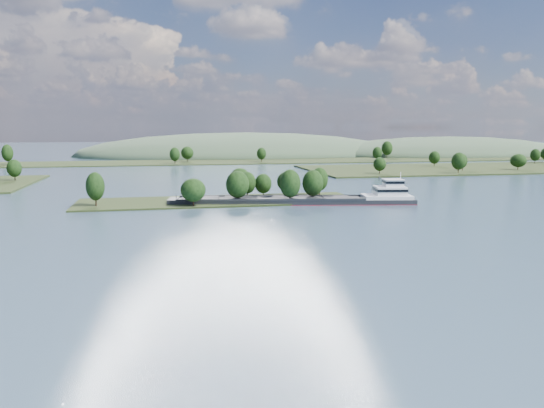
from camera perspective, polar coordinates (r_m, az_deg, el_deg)
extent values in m
plane|color=#374D60|center=(134.15, -2.94, -3.25)|extent=(1800.00, 1800.00, 0.00)
cube|color=black|center=(192.82, -5.74, 0.24)|extent=(100.00, 30.00, 1.20)
cylinder|color=black|center=(184.29, 1.95, 0.70)|extent=(0.50, 0.50, 3.87)
ellipsoid|color=black|center=(183.71, 1.95, 2.22)|extent=(7.40, 7.40, 9.95)
cylinder|color=black|center=(205.97, -3.45, 1.43)|extent=(0.50, 0.50, 3.48)
ellipsoid|color=black|center=(205.49, -3.46, 2.66)|extent=(8.29, 8.29, 8.96)
cylinder|color=black|center=(184.32, -3.72, 0.66)|extent=(0.50, 0.50, 3.69)
ellipsoid|color=black|center=(183.76, -3.73, 2.11)|extent=(8.18, 8.18, 9.48)
cylinder|color=black|center=(198.39, -2.66, 1.14)|extent=(0.50, 0.50, 3.21)
ellipsoid|color=black|center=(197.93, -2.67, 2.31)|extent=(6.50, 6.50, 8.26)
cylinder|color=black|center=(178.90, -8.45, 0.26)|extent=(0.50, 0.50, 3.07)
ellipsoid|color=black|center=(178.40, -8.48, 1.50)|extent=(8.39, 8.39, 7.89)
cylinder|color=black|center=(187.22, -18.42, 0.38)|extent=(0.50, 0.50, 3.73)
ellipsoid|color=black|center=(186.66, -18.48, 1.82)|extent=(6.23, 6.23, 9.60)
cylinder|color=black|center=(199.92, -0.95, 1.16)|extent=(0.50, 0.50, 2.92)
ellipsoid|color=black|center=(199.50, -0.95, 2.21)|extent=(6.44, 6.44, 7.51)
cylinder|color=black|center=(205.87, 5.11, 1.42)|extent=(0.50, 0.50, 3.57)
ellipsoid|color=black|center=(205.38, 5.13, 2.68)|extent=(6.71, 6.71, 9.18)
cylinder|color=black|center=(189.81, 4.40, 0.87)|extent=(0.50, 0.50, 3.68)
ellipsoid|color=black|center=(189.27, 4.41, 2.27)|extent=(7.56, 7.56, 9.45)
cylinder|color=black|center=(204.76, 1.64, 1.34)|extent=(0.50, 0.50, 3.07)
ellipsoid|color=black|center=(204.32, 1.65, 2.43)|extent=(8.00, 8.00, 7.90)
cylinder|color=black|center=(290.07, -25.92, 2.62)|extent=(0.50, 0.50, 3.42)
ellipsoid|color=black|center=(289.74, -25.98, 3.48)|extent=(7.08, 7.08, 8.78)
cube|color=black|center=(399.33, 26.99, 3.51)|extent=(320.00, 90.00, 1.60)
cylinder|color=black|center=(306.42, 11.49, 3.51)|extent=(0.50, 0.50, 3.02)
ellipsoid|color=black|center=(306.14, 11.51, 4.22)|extent=(7.25, 7.25, 7.77)
cylinder|color=black|center=(361.00, 24.94, 3.61)|extent=(0.50, 0.50, 3.23)
ellipsoid|color=black|center=(360.75, 24.97, 4.26)|extent=(9.73, 9.73, 8.32)
cylinder|color=black|center=(322.22, 19.40, 3.51)|extent=(0.50, 0.50, 3.89)
ellipsoid|color=black|center=(321.89, 19.45, 4.38)|extent=(8.21, 8.21, 10.00)
cylinder|color=black|center=(341.12, 19.80, 3.67)|extent=(0.50, 0.50, 3.30)
ellipsoid|color=black|center=(340.85, 19.83, 4.38)|extent=(5.50, 5.50, 8.49)
cylinder|color=black|center=(373.70, 17.05, 4.16)|extent=(0.50, 0.50, 3.36)
ellipsoid|color=black|center=(373.45, 17.08, 4.81)|extent=(7.52, 7.52, 8.65)
cylinder|color=black|center=(431.03, 26.42, 4.16)|extent=(0.50, 0.50, 3.44)
ellipsoid|color=black|center=(430.81, 26.46, 4.74)|extent=(7.07, 7.07, 8.86)
cube|color=black|center=(411.24, -9.10, 4.41)|extent=(900.00, 60.00, 1.20)
cylinder|color=black|center=(425.62, 11.24, 4.81)|extent=(0.50, 0.50, 3.65)
ellipsoid|color=black|center=(425.38, 11.26, 5.43)|extent=(7.50, 7.50, 9.40)
cylinder|color=black|center=(413.79, -9.08, 4.78)|extent=(0.50, 0.50, 3.84)
ellipsoid|color=black|center=(413.53, -9.10, 5.46)|extent=(9.61, 9.61, 9.88)
cylinder|color=black|center=(468.31, 12.26, 5.15)|extent=(0.50, 0.50, 4.76)
ellipsoid|color=black|center=(468.04, 12.28, 5.88)|extent=(9.46, 9.46, 12.23)
cylinder|color=black|center=(420.18, -26.52, 4.13)|extent=(0.50, 0.50, 4.69)
ellipsoid|color=black|center=(419.89, -26.58, 4.94)|extent=(7.93, 7.93, 12.06)
cylinder|color=black|center=(407.89, -1.13, 4.82)|extent=(0.50, 0.50, 3.56)
ellipsoid|color=black|center=(407.64, -1.14, 5.45)|extent=(7.40, 7.40, 9.16)
cylinder|color=black|center=(391.45, -10.40, 4.56)|extent=(0.50, 0.50, 3.89)
ellipsoid|color=black|center=(391.18, -10.42, 5.29)|extent=(7.49, 7.49, 10.01)
ellipsoid|color=#384C34|center=(556.46, 18.40, 5.07)|extent=(260.00, 140.00, 36.00)
ellipsoid|color=#384C34|center=(516.86, -2.99, 5.26)|extent=(320.00, 160.00, 44.00)
cube|color=black|center=(187.57, 2.47, 0.21)|extent=(85.06, 24.93, 2.32)
cube|color=maroon|center=(187.64, 2.47, 0.07)|extent=(85.31, 25.17, 0.26)
cube|color=black|center=(192.02, -0.16, 0.85)|extent=(64.59, 11.67, 0.85)
cube|color=black|center=(181.77, -0.05, 0.43)|extent=(64.59, 11.67, 0.85)
cube|color=black|center=(186.92, -0.11, 0.60)|extent=(64.07, 20.25, 0.32)
cube|color=black|center=(187.53, -7.22, 0.65)|extent=(10.85, 10.17, 0.37)
cube|color=black|center=(186.84, -3.67, 0.68)|extent=(10.85, 10.17, 0.37)
cube|color=black|center=(186.87, -0.11, 0.69)|extent=(10.85, 10.17, 0.37)
cube|color=black|center=(187.63, 3.44, 0.71)|extent=(10.85, 10.17, 0.37)
cube|color=black|center=(189.09, 6.95, 0.72)|extent=(10.85, 10.17, 0.37)
cube|color=black|center=(189.02, -10.57, 0.27)|extent=(4.76, 9.91, 2.11)
cylinder|color=black|center=(188.67, -10.26, 0.71)|extent=(0.29, 0.29, 2.32)
cube|color=white|center=(192.69, 12.23, 0.78)|extent=(18.39, 12.89, 1.27)
cube|color=white|center=(192.70, 12.55, 1.41)|extent=(11.86, 10.14, 3.17)
cube|color=black|center=(192.65, 12.56, 1.53)|extent=(12.10, 10.38, 0.95)
cube|color=white|center=(192.67, 12.88, 2.22)|extent=(7.33, 7.33, 2.32)
cube|color=black|center=(192.63, 12.89, 2.34)|extent=(7.58, 7.58, 0.85)
cube|color=white|center=(192.55, 12.89, 2.59)|extent=(7.82, 7.82, 0.21)
cylinder|color=white|center=(193.13, 13.66, 2.96)|extent=(0.24, 0.24, 2.75)
cylinder|color=black|center=(194.55, 11.45, 2.75)|extent=(0.61, 0.61, 1.27)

